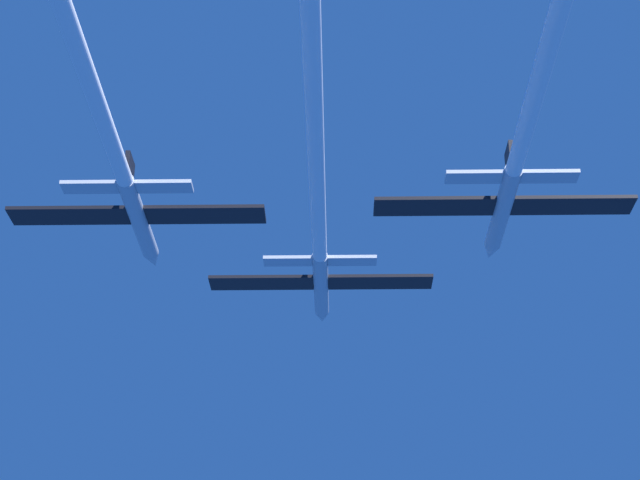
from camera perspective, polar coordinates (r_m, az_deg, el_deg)
jet_lead at (r=68.83m, az=-0.13°, el=2.41°), size 16.48×50.57×2.73m
jet_left_wing at (r=61.20m, az=-11.33°, el=6.47°), size 16.48×46.82×2.73m
jet_right_wing at (r=61.46m, az=10.85°, el=6.45°), size 16.48×43.86×2.73m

